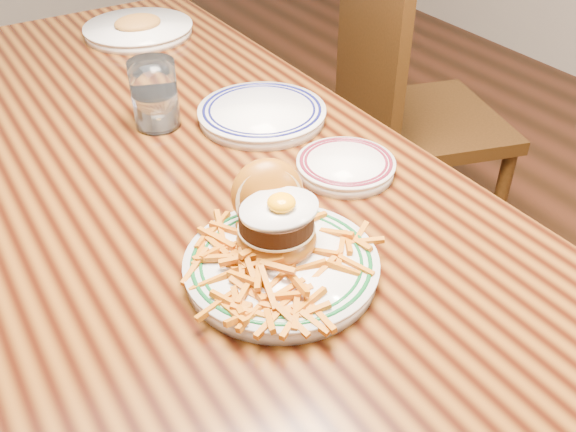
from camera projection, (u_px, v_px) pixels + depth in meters
floor at (187, 409)px, 1.61m from camera, size 6.00×6.00×0.00m
table at (154, 191)px, 1.21m from camera, size 0.85×1.60×0.75m
chair_right at (404, 110)px, 1.85m from camera, size 0.54×0.54×0.92m
main_plate at (279, 247)px, 0.88m from camera, size 0.27×0.29×0.13m
side_plate at (346, 165)px, 1.09m from camera, size 0.17×0.17×0.03m
rear_plate at (262, 113)px, 1.25m from camera, size 0.25×0.25×0.03m
water_glass at (155, 98)px, 1.20m from camera, size 0.09×0.09×0.13m
far_plate at (138, 29)px, 1.61m from camera, size 0.27×0.27×0.05m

